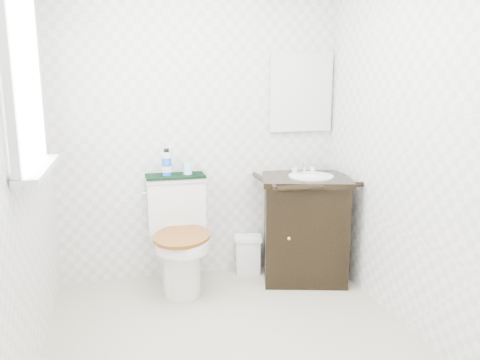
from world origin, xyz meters
name	(u,v)px	position (x,y,z in m)	size (l,w,h in m)	color
floor	(238,351)	(0.00, 0.00, 0.00)	(2.40, 2.40, 0.00)	#C0BA9B
wall_back	(200,126)	(0.00, 1.20, 1.20)	(2.40, 2.40, 0.00)	silver
wall_front	(342,198)	(0.00, -1.20, 1.20)	(2.40, 2.40, 0.00)	silver
wall_left	(12,153)	(-1.10, 0.00, 1.20)	(2.40, 2.40, 0.00)	silver
wall_right	(420,139)	(1.10, 0.00, 1.20)	(2.40, 2.40, 0.00)	silver
window	(22,77)	(-1.07, 0.25, 1.55)	(0.02, 0.70, 0.90)	white
mirror	(301,92)	(0.82, 1.18, 1.45)	(0.50, 0.02, 0.60)	silver
toilet	(179,241)	(-0.21, 0.97, 0.36)	(0.50, 0.68, 0.83)	white
vanity	(305,225)	(0.77, 0.90, 0.43)	(0.79, 0.72, 0.92)	black
trash_bin	(248,254)	(0.36, 1.10, 0.16)	(0.24, 0.21, 0.31)	white
towel	(175,176)	(-0.21, 1.09, 0.84)	(0.44, 0.22, 0.02)	black
mouthwash_bottle	(167,163)	(-0.28, 1.08, 0.94)	(0.07, 0.07, 0.20)	blue
cup	(188,169)	(-0.12, 1.09, 0.89)	(0.07, 0.07, 0.08)	#98DEF9
soap_bar	(300,173)	(0.75, 0.99, 0.83)	(0.07, 0.05, 0.02)	#187367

